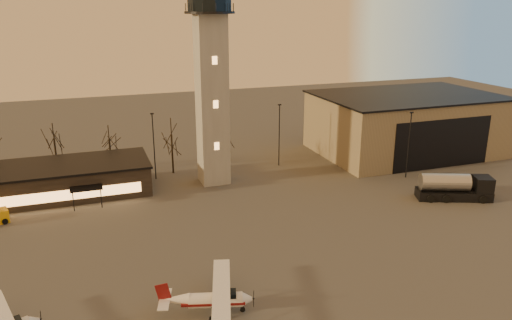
{
  "coord_description": "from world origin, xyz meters",
  "views": [
    {
      "loc": [
        -17.52,
        -37.93,
        25.22
      ],
      "look_at": [
        0.58,
        13.0,
        8.29
      ],
      "focal_mm": 35.0,
      "sensor_mm": 36.0,
      "label": 1
    }
  ],
  "objects_px": {
    "terminal": "(55,180)",
    "cessna_front": "(217,302)",
    "control_tower": "(211,71)",
    "fuel_truck": "(454,189)",
    "hangar": "(405,123)"
  },
  "relations": [
    {
      "from": "fuel_truck",
      "to": "cessna_front",
      "type": "bearing_deg",
      "value": -136.49
    },
    {
      "from": "hangar",
      "to": "fuel_truck",
      "type": "relative_size",
      "value": 3.05
    },
    {
      "from": "control_tower",
      "to": "cessna_front",
      "type": "bearing_deg",
      "value": -104.48
    },
    {
      "from": "hangar",
      "to": "terminal",
      "type": "bearing_deg",
      "value": -178.03
    },
    {
      "from": "control_tower",
      "to": "cessna_front",
      "type": "distance_m",
      "value": 36.56
    },
    {
      "from": "cessna_front",
      "to": "fuel_truck",
      "type": "relative_size",
      "value": 1.09
    },
    {
      "from": "hangar",
      "to": "cessna_front",
      "type": "bearing_deg",
      "value": -140.8
    },
    {
      "from": "terminal",
      "to": "cessna_front",
      "type": "xyz_separation_m",
      "value": [
        13.69,
        -34.14,
        -1.12
      ]
    },
    {
      "from": "terminal",
      "to": "hangar",
      "type": "bearing_deg",
      "value": 1.97
    },
    {
      "from": "hangar",
      "to": "fuel_truck",
      "type": "xyz_separation_m",
      "value": [
        -7.32,
        -21.57,
        -3.73
      ]
    },
    {
      "from": "terminal",
      "to": "fuel_truck",
      "type": "bearing_deg",
      "value": -21.12
    },
    {
      "from": "control_tower",
      "to": "terminal",
      "type": "distance_m",
      "value": 26.24
    },
    {
      "from": "terminal",
      "to": "cessna_front",
      "type": "relative_size",
      "value": 2.33
    },
    {
      "from": "control_tower",
      "to": "hangar",
      "type": "height_order",
      "value": "control_tower"
    },
    {
      "from": "control_tower",
      "to": "terminal",
      "type": "xyz_separation_m",
      "value": [
        -21.99,
        1.98,
        -14.17
      ]
    }
  ]
}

